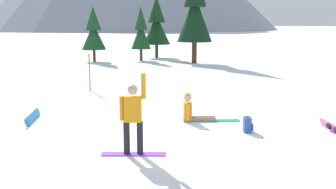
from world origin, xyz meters
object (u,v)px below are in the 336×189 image
Objects in this scene: loose_snowboard_near_right at (32,117)px; backpack_blue at (248,125)px; snowboarder_midground at (193,112)px; trail_marker_pole at (90,72)px; pine_tree_broad at (157,24)px; loose_snowboard_near_left at (334,129)px; pine_tree_tall at (195,9)px; snowboarder_foreground at (133,117)px; pine_tree_leaning at (93,32)px; pine_tree_young at (141,31)px.

backpack_blue reaches higher than loose_snowboard_near_right.
backpack_blue is (1.62, -1.16, -0.10)m from snowboarder_midground.
pine_tree_broad reaches higher than trail_marker_pole.
backpack_blue is at bearing -177.39° from loose_snowboard_near_left.
pine_tree_tall is (-0.66, 18.94, 3.85)m from snowboarder_midground.
snowboarder_foreground is at bearing -67.24° from trail_marker_pole.
snowboarder_foreground reaches higher than trail_marker_pole.
snowboarder_foreground is at bearing -71.76° from pine_tree_leaning.
snowboarder_midground is 21.49m from pine_tree_leaning.
snowboarder_foreground reaches higher than backpack_blue.
pine_tree_young reaches higher than loose_snowboard_near_left.
snowboarder_foreground is at bearing -83.80° from pine_tree_broad.
pine_tree_young is 1.01× the size of pine_tree_leaning.
pine_tree_tall is at bearing -3.61° from pine_tree_leaning.
pine_tree_young is at bearing 89.96° from loose_snowboard_near_right.
trail_marker_pole is at bearing -74.75° from pine_tree_leaning.
trail_marker_pole is at bearing 135.48° from backpack_blue.
pine_tree_broad is (-2.96, 27.20, 2.11)m from snowboarder_foreground.
loose_snowboard_near_right is (-3.90, 3.02, -0.80)m from snowboarder_foreground.
pine_tree_broad reaches higher than snowboarder_midground.
snowboarder_foreground is at bearing -80.88° from pine_tree_young.
loose_snowboard_near_left is at bearing -71.39° from pine_tree_broad.
backpack_blue is at bearing -76.69° from pine_tree_broad.
pine_tree_tall is (4.53, -1.77, 1.70)m from pine_tree_young.
loose_snowboard_near_right is 9.30m from loose_snowboard_near_left.
pine_tree_leaning is (-8.20, 0.52, -1.71)m from pine_tree_tall.
trail_marker_pole is (-3.73, 8.88, -0.06)m from snowboarder_foreground.
snowboarder_foreground is 3.82m from backpack_blue.
pine_tree_leaning is at bearing 114.50° from snowboarder_midground.
pine_tree_young reaches higher than trail_marker_pole.
pine_tree_broad is 6.30m from pine_tree_leaning.
pine_tree_leaning is at bearing 116.97° from backpack_blue.
loose_snowboard_near_right is 0.41× the size of pine_tree_young.
snowboarder_foreground is 24.22m from pine_tree_leaning.
backpack_blue is at bearing -83.51° from pine_tree_tall.
pine_tree_young is 5.15m from pine_tree_tall.
snowboarder_foreground reaches higher than loose_snowboard_near_right.
backpack_blue is 0.06× the size of pine_tree_tall.
snowboarder_foreground is 1.09× the size of loose_snowboard_near_left.
snowboarder_midground is at bearing 144.48° from backpack_blue.
snowboarder_midground is 7.39m from trail_marker_pole.
pine_tree_young is (-3.89, 24.21, 1.53)m from snowboarder_foreground.
pine_tree_broad is 1.24× the size of pine_tree_leaning.
snowboarder_midground is at bearing 165.60° from loose_snowboard_near_left.
snowboarder_midground is 24.24m from pine_tree_broad.
pine_tree_tall reaches higher than pine_tree_young.
trail_marker_pole reaches higher than loose_snowboard_near_left.
trail_marker_pole is at bearing 88.28° from loose_snowboard_near_right.
pine_tree_leaning reaches higher than snowboarder_foreground.
snowboarder_midground is 1.01× the size of loose_snowboard_near_right.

